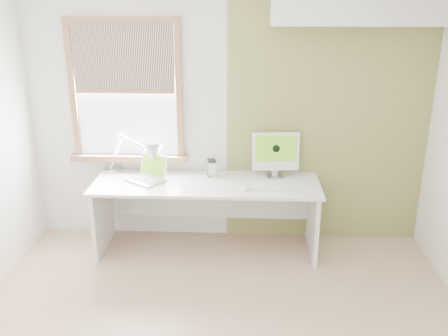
# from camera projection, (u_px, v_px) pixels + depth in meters

# --- Properties ---
(room) EXTENTS (4.04, 3.54, 2.64)m
(room) POSITION_uv_depth(u_px,v_px,m) (217.00, 178.00, 3.19)
(room) COLOR tan
(room) RESTS_ON ground
(accent_wall) EXTENTS (2.00, 0.02, 2.60)m
(accent_wall) POSITION_uv_depth(u_px,v_px,m) (328.00, 118.00, 4.79)
(accent_wall) COLOR #859649
(accent_wall) RESTS_ON room
(soffit) EXTENTS (1.60, 0.40, 0.42)m
(soffit) POSITION_uv_depth(u_px,v_px,m) (363.00, 0.00, 4.25)
(soffit) COLOR white
(soffit) RESTS_ON room
(window) EXTENTS (1.20, 0.14, 1.42)m
(window) POSITION_uv_depth(u_px,v_px,m) (126.00, 92.00, 4.76)
(window) COLOR #9B694B
(window) RESTS_ON room
(desk) EXTENTS (2.20, 0.70, 0.73)m
(desk) POSITION_uv_depth(u_px,v_px,m) (207.00, 199.00, 4.81)
(desk) COLOR white
(desk) RESTS_ON room
(desk_lamp) EXTENTS (0.69, 0.39, 0.41)m
(desk_lamp) POSITION_uv_depth(u_px,v_px,m) (145.00, 155.00, 4.81)
(desk_lamp) COLOR silver
(desk_lamp) RESTS_ON desk
(laptop) EXTENTS (0.45, 0.44, 0.25)m
(laptop) POSITION_uv_depth(u_px,v_px,m) (149.00, 174.00, 4.74)
(laptop) COLOR silver
(laptop) RESTS_ON desk
(phone_dock) EXTENTS (0.08, 0.08, 0.12)m
(phone_dock) POSITION_uv_depth(u_px,v_px,m) (214.00, 174.00, 4.82)
(phone_dock) COLOR silver
(phone_dock) RESTS_ON desk
(external_drive) EXTENTS (0.10, 0.14, 0.16)m
(external_drive) POSITION_uv_depth(u_px,v_px,m) (212.00, 168.00, 4.85)
(external_drive) COLOR silver
(external_drive) RESTS_ON desk
(imac) EXTENTS (0.47, 0.16, 0.45)m
(imac) POSITION_uv_depth(u_px,v_px,m) (276.00, 152.00, 4.76)
(imac) COLOR silver
(imac) RESTS_ON desk
(keyboard) EXTENTS (0.43, 0.13, 0.02)m
(keyboard) POSITION_uv_depth(u_px,v_px,m) (266.00, 188.00, 4.53)
(keyboard) COLOR white
(keyboard) RESTS_ON desk
(mouse) EXTENTS (0.09, 0.11, 0.03)m
(mouse) POSITION_uv_depth(u_px,v_px,m) (247.00, 188.00, 4.51)
(mouse) COLOR white
(mouse) RESTS_ON desk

